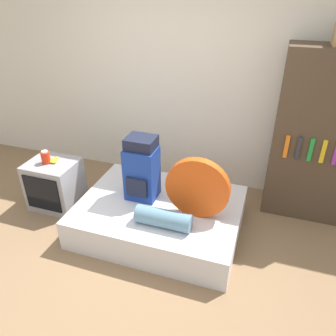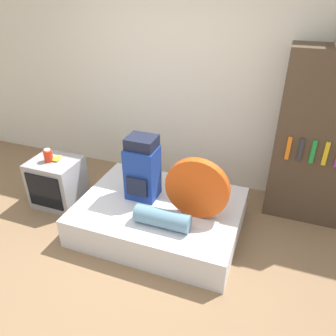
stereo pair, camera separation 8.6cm
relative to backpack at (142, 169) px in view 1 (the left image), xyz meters
name	(u,v)px [view 1 (the left image)]	position (x,y,z in m)	size (l,w,h in m)	color
ground_plane	(121,269)	(0.08, -0.75, -0.67)	(16.00, 16.00, 0.00)	#846647
wall_back	(180,82)	(0.08, 1.09, 0.63)	(8.00, 0.05, 2.60)	silver
bed	(160,216)	(0.22, -0.08, -0.50)	(1.68, 1.26, 0.33)	silver
backpack	(142,169)	(0.00, 0.00, 0.00)	(0.32, 0.31, 0.69)	navy
tent_bag	(197,188)	(0.63, -0.13, -0.02)	(0.63, 0.08, 0.63)	#D14C14
sleeping_roll	(163,218)	(0.38, -0.40, -0.25)	(0.54, 0.18, 0.18)	#5B849E
television	(55,184)	(-1.09, -0.06, -0.38)	(0.55, 0.48, 0.58)	#939399
canister	(46,157)	(-1.13, -0.07, -0.02)	(0.10, 0.10, 0.15)	red
banana_bunch	(55,160)	(-1.07, -0.01, -0.07)	(0.12, 0.15, 0.04)	yellow
bookshelf	(317,138)	(1.68, 0.78, 0.26)	(0.88, 0.44, 1.85)	#473828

